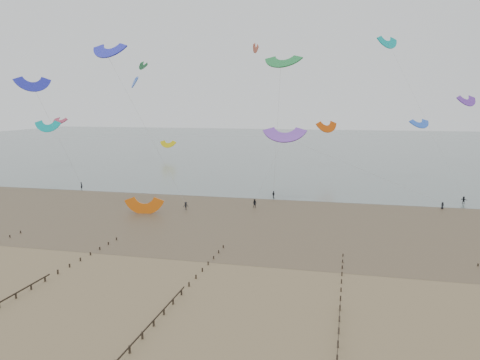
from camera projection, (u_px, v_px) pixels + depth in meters
name	position (u px, v px, depth m)	size (l,w,h in m)	color
ground	(170.00, 273.00, 61.25)	(500.00, 500.00, 0.00)	brown
sea_and_shore	(214.00, 212.00, 95.21)	(500.00, 665.00, 0.03)	#475654
groynes	(132.00, 345.00, 41.97)	(72.16, 50.16, 1.00)	black
kitesurfer_lead	(82.00, 186.00, 120.89)	(0.69, 0.45, 1.88)	black
kitesurfers	(358.00, 203.00, 99.78)	(103.75, 21.05, 1.88)	black
grounded_kite	(145.00, 214.00, 94.28)	(6.64, 3.48, 5.06)	orange
kites_airborne	(271.00, 102.00, 140.71)	(246.33, 125.12, 44.83)	#F84C9C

